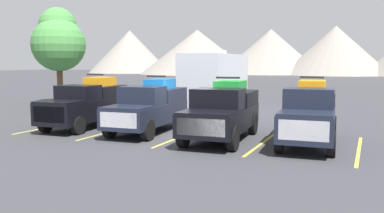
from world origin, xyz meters
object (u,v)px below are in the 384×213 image
object	(u,v)px
pickup_truck_b	(150,106)
camper_trailer_a	(216,79)
pickup_truck_d	(310,113)
pickup_truck_a	(87,103)
pickup_truck_c	(223,111)

from	to	relation	value
pickup_truck_b	camper_trailer_a	distance (m)	9.00
pickup_truck_b	pickup_truck_d	world-z (taller)	pickup_truck_d
pickup_truck_b	pickup_truck_a	bearing A→B (deg)	-179.30
pickup_truck_c	pickup_truck_d	bearing A→B (deg)	9.45
pickup_truck_c	camper_trailer_a	size ratio (longest dim) A/B	0.63
camper_trailer_a	pickup_truck_a	bearing A→B (deg)	-110.96
pickup_truck_a	camper_trailer_a	size ratio (longest dim) A/B	0.61
pickup_truck_b	pickup_truck_c	world-z (taller)	pickup_truck_c
camper_trailer_a	pickup_truck_d	bearing A→B (deg)	-50.48
pickup_truck_d	pickup_truck_a	bearing A→B (deg)	-178.94
pickup_truck_a	pickup_truck_b	bearing A→B (deg)	0.70
pickup_truck_d	camper_trailer_a	xyz separation A→B (m)	(-7.26, 8.80, 0.89)
camper_trailer_a	pickup_truck_b	bearing A→B (deg)	-89.39
pickup_truck_b	camper_trailer_a	bearing A→B (deg)	90.61
pickup_truck_d	pickup_truck_b	bearing A→B (deg)	-178.76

